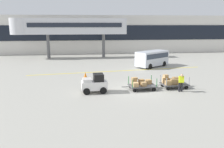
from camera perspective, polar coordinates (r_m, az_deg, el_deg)
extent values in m
plane|color=#9E9B91|center=(19.99, 6.63, -3.86)|extent=(120.00, 120.00, 0.00)
cube|color=yellow|center=(27.67, 2.05, 0.81)|extent=(21.57, 2.79, 0.01)
cube|color=silver|center=(44.91, -1.09, 9.95)|extent=(60.96, 2.40, 7.26)
cube|color=black|center=(43.66, -0.92, 10.36)|extent=(57.91, 0.12, 2.80)
cube|color=silver|center=(38.66, -9.15, 11.81)|extent=(16.76, 2.20, 2.60)
cylinder|color=silver|center=(39.99, -22.36, 11.07)|extent=(3.00, 3.00, 2.60)
cube|color=#1E232D|center=(37.52, -9.22, 12.10)|extent=(15.08, 0.08, 0.70)
cylinder|color=#59595B|center=(39.26, -15.76, 6.72)|extent=(0.50, 0.50, 3.96)
cylinder|color=#59595B|center=(38.94, -2.14, 7.13)|extent=(0.50, 0.50, 3.96)
cube|color=white|center=(18.86, -4.52, -2.82)|extent=(2.17, 1.25, 0.70)
cube|color=black|center=(18.74, -3.44, -0.85)|extent=(0.87, 1.05, 0.60)
cube|color=silver|center=(18.69, -6.31, -1.51)|extent=(0.77, 0.98, 0.24)
cylinder|color=black|center=(19.39, -6.69, -3.51)|extent=(0.57, 0.22, 0.56)
cylinder|color=black|center=(18.39, -6.43, -4.39)|extent=(0.57, 0.22, 0.56)
cylinder|color=black|center=(19.54, -2.69, -3.32)|extent=(0.57, 0.22, 0.56)
cylinder|color=black|center=(18.54, -2.22, -4.18)|extent=(0.57, 0.22, 0.56)
cube|color=#4C4C4F|center=(19.83, 7.65, -2.94)|extent=(2.40, 1.56, 0.08)
cylinder|color=#237033|center=(20.02, 4.22, -1.56)|extent=(0.06, 0.06, 0.70)
cylinder|color=#237033|center=(18.82, 5.25, -2.49)|extent=(0.06, 0.06, 0.70)
cylinder|color=#237033|center=(20.67, 9.89, -1.27)|extent=(0.06, 0.06, 0.70)
cylinder|color=#237033|center=(19.51, 11.23, -2.14)|extent=(0.06, 0.06, 0.70)
cylinder|color=black|center=(20.18, 4.77, -3.19)|extent=(0.33, 0.12, 0.32)
cylinder|color=black|center=(19.08, 5.74, -4.13)|extent=(0.33, 0.12, 0.32)
cylinder|color=black|center=(20.71, 9.37, -2.91)|extent=(0.33, 0.12, 0.32)
cylinder|color=black|center=(19.64, 10.58, -3.80)|extent=(0.33, 0.12, 0.32)
cylinder|color=#333333|center=(19.42, 3.44, -3.25)|extent=(0.70, 0.10, 0.05)
cube|color=olive|center=(19.81, 5.66, -2.12)|extent=(0.44, 0.52, 0.44)
cube|color=tan|center=(19.26, 6.04, -2.68)|extent=(0.44, 0.52, 0.36)
cube|color=olive|center=(20.00, 7.42, -1.98)|extent=(0.51, 0.43, 0.47)
cube|color=#9E7A4C|center=(19.51, 8.00, -2.55)|extent=(0.46, 0.46, 0.35)
cube|color=#A87F4C|center=(20.30, 9.19, -1.95)|extent=(0.52, 0.53, 0.38)
cube|color=#9E7A4C|center=(19.73, 5.68, -1.18)|extent=(0.55, 0.46, 0.23)
cube|color=#4C4C4F|center=(20.97, 15.45, -2.44)|extent=(2.40, 1.56, 0.08)
cylinder|color=gray|center=(21.00, 12.14, -1.15)|extent=(0.06, 0.06, 0.70)
cylinder|color=gray|center=(19.86, 13.59, -2.00)|extent=(0.06, 0.06, 0.70)
cylinder|color=gray|center=(21.91, 17.24, -0.87)|extent=(0.06, 0.06, 0.70)
cylinder|color=gray|center=(20.82, 18.90, -1.66)|extent=(0.06, 0.06, 0.70)
cylinder|color=black|center=(21.18, 12.61, -2.70)|extent=(0.33, 0.12, 0.32)
cylinder|color=black|center=(20.14, 13.96, -3.56)|extent=(0.33, 0.12, 0.32)
cylinder|color=black|center=(21.92, 16.75, -2.42)|extent=(0.33, 0.12, 0.32)
cylinder|color=black|center=(20.91, 18.26, -3.23)|extent=(0.33, 0.12, 0.32)
cylinder|color=#333333|center=(20.36, 11.65, -2.74)|extent=(0.70, 0.10, 0.05)
cube|color=tan|center=(20.87, 13.33, -1.56)|extent=(0.58, 0.43, 0.51)
cube|color=#9E7A4C|center=(20.30, 13.96, -2.17)|extent=(0.50, 0.43, 0.38)
cube|color=#9E7A4C|center=(21.08, 14.48, -1.65)|extent=(0.54, 0.39, 0.39)
cube|color=#9E7A4C|center=(20.56, 15.27, -1.90)|extent=(0.53, 0.38, 0.50)
cube|color=#A87F4C|center=(21.30, 15.76, -1.44)|extent=(0.57, 0.45, 0.49)
cube|color=olive|center=(20.75, 16.43, -1.88)|extent=(0.54, 0.47, 0.47)
cube|color=#9E7A4C|center=(21.51, 16.91, -1.51)|extent=(0.50, 0.40, 0.40)
cube|color=tan|center=(20.78, 13.39, -0.53)|extent=(0.47, 0.43, 0.27)
cylinder|color=black|center=(19.95, 16.63, -3.12)|extent=(0.16, 0.16, 0.82)
cylinder|color=black|center=(19.99, 17.19, -3.12)|extent=(0.16, 0.16, 0.82)
cube|color=#D1E51E|center=(19.71, 17.10, -1.30)|extent=(0.47, 0.49, 0.61)
sphere|color=tan|center=(19.52, 17.24, -0.34)|extent=(0.22, 0.22, 0.22)
cube|color=silver|center=(30.74, 10.07, 3.96)|extent=(5.04, 4.27, 1.90)
cube|color=#2D3847|center=(30.68, 10.10, 4.70)|extent=(4.74, 4.09, 0.64)
cylinder|color=black|center=(29.18, 9.51, 1.92)|extent=(0.70, 0.58, 0.68)
cylinder|color=black|center=(31.51, 12.95, 2.55)|extent=(0.70, 0.58, 0.68)
cone|color=orange|center=(24.39, -6.74, -0.21)|extent=(0.36, 0.36, 0.55)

